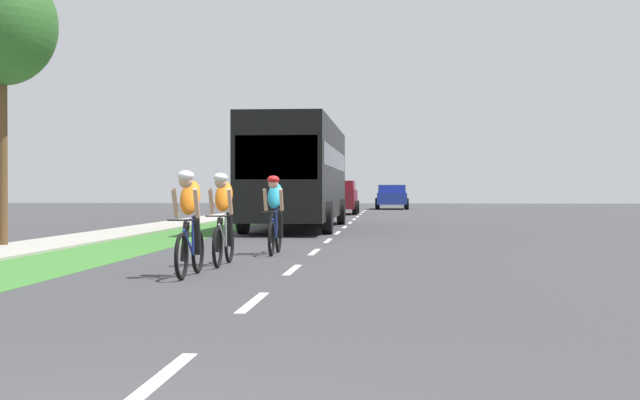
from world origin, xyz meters
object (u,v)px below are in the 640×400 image
(pickup_blue, at_px, (392,197))
(cyclist_lead, at_px, (189,222))
(cyclist_distant, at_px, (275,214))
(bus_black, at_px, (299,170))
(cyclist_trailing, at_px, (223,218))
(street_tree_near, at_px, (1,26))
(suv_maroon, at_px, (338,197))

(pickup_blue, bearing_deg, cyclist_lead, -93.90)
(cyclist_distant, distance_m, bus_black, 11.73)
(cyclist_trailing, distance_m, bus_black, 14.28)
(cyclist_lead, distance_m, pickup_blue, 45.86)
(pickup_blue, relative_size, street_tree_near, 0.80)
(cyclist_trailing, bearing_deg, bus_black, 90.88)
(cyclist_lead, relative_size, street_tree_near, 0.27)
(cyclist_distant, distance_m, street_tree_near, 7.87)
(cyclist_distant, distance_m, pickup_blue, 41.31)
(cyclist_trailing, distance_m, pickup_blue, 43.93)
(street_tree_near, bearing_deg, suv_maroon, 77.52)
(cyclist_distant, bearing_deg, suv_maroon, 90.91)
(cyclist_lead, xyz_separation_m, cyclist_distant, (0.67, 4.52, 0.00))
(cyclist_distant, relative_size, street_tree_near, 0.27)
(cyclist_trailing, bearing_deg, suv_maroon, 89.85)
(bus_black, bearing_deg, cyclist_trailing, -89.12)
(cyclist_distant, relative_size, suv_maroon, 0.37)
(cyclist_distant, xyz_separation_m, pickup_blue, (2.45, 41.24, 0.02))
(cyclist_lead, bearing_deg, cyclist_trailing, 86.15)
(cyclist_lead, xyz_separation_m, cyclist_trailing, (0.13, 1.93, 0.00))
(cyclist_distant, height_order, suv_maroon, suv_maroon)
(cyclist_lead, height_order, pickup_blue, pickup_blue)
(street_tree_near, bearing_deg, cyclist_distant, -14.60)
(cyclist_lead, xyz_separation_m, bus_black, (-0.09, 16.16, 1.17))
(bus_black, bearing_deg, cyclist_distant, -86.28)
(cyclist_distant, xyz_separation_m, street_tree_near, (-6.45, 1.68, 4.18))
(cyclist_lead, bearing_deg, cyclist_distant, 81.57)
(cyclist_trailing, relative_size, bus_black, 0.15)
(suv_maroon, bearing_deg, cyclist_distant, -89.09)
(cyclist_distant, height_order, bus_black, bus_black)
(street_tree_near, bearing_deg, pickup_blue, 77.32)
(suv_maroon, relative_size, street_tree_near, 0.73)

